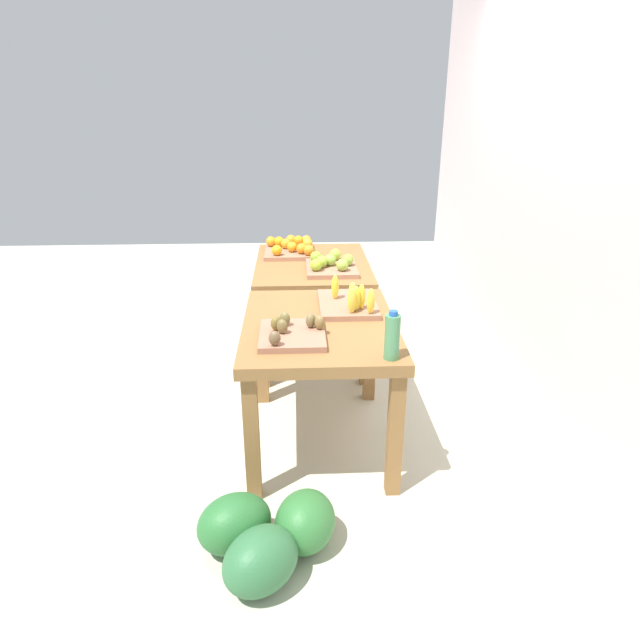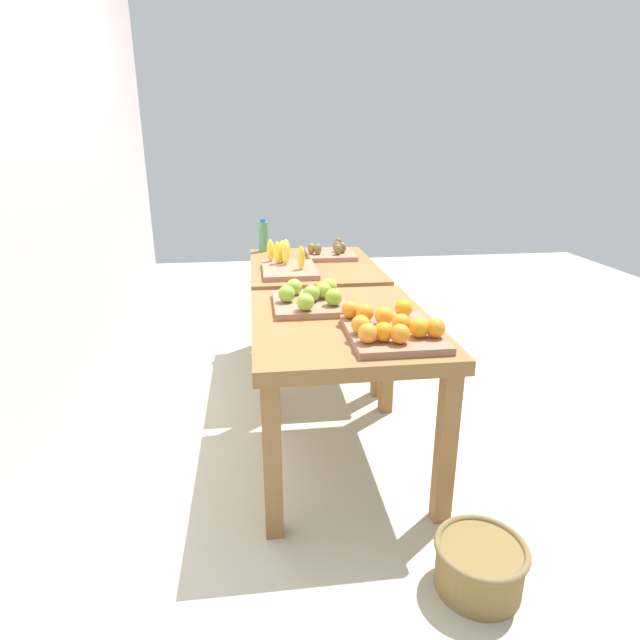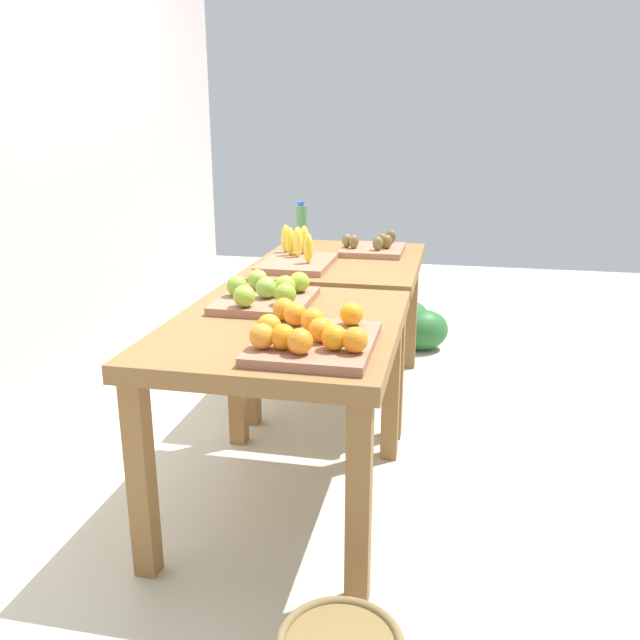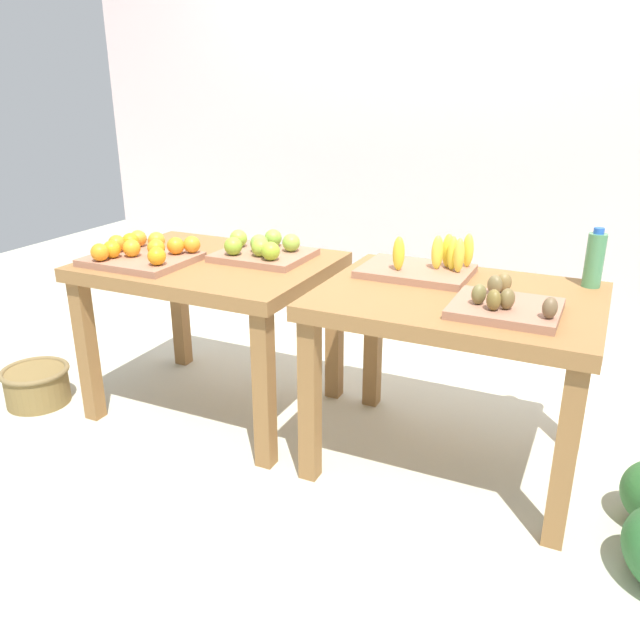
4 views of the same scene
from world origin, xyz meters
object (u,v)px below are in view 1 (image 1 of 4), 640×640
object	(u,v)px
display_table_right	(319,341)
watermelon_pile	(266,535)
wicker_basket	(270,306)
display_table_left	(312,276)
orange_bin	(291,248)
banana_crate	(350,302)
kiwi_bin	(292,333)
water_bottle	(392,336)
apple_bin	(331,265)

from	to	relation	value
display_table_right	watermelon_pile	xyz separation A→B (m)	(0.87, -0.26, -0.50)
watermelon_pile	wicker_basket	bearing A→B (deg)	-178.21
display_table_left	orange_bin	xyz separation A→B (m)	(-0.25, -0.15, 0.15)
orange_bin	watermelon_pile	bearing A→B (deg)	-2.82
banana_crate	wicker_basket	bearing A→B (deg)	-163.21
banana_crate	kiwi_bin	world-z (taller)	banana_crate
display_table_left	water_bottle	size ratio (longest dim) A/B	4.51
display_table_right	kiwi_bin	world-z (taller)	kiwi_bin
banana_crate	watermelon_pile	bearing A→B (deg)	-22.54
apple_bin	watermelon_pile	distance (m)	1.93
watermelon_pile	wicker_basket	distance (m)	2.80
apple_bin	watermelon_pile	world-z (taller)	apple_bin
apple_bin	watermelon_pile	xyz separation A→B (m)	(1.78, -0.38, -0.64)
orange_bin	kiwi_bin	distance (m)	1.56
orange_bin	wicker_basket	world-z (taller)	orange_bin
banana_crate	orange_bin	bearing A→B (deg)	-164.47
wicker_basket	watermelon_pile	bearing A→B (deg)	1.79
display_table_left	watermelon_pile	distance (m)	2.06
apple_bin	banana_crate	bearing A→B (deg)	4.56
orange_bin	watermelon_pile	distance (m)	2.33
apple_bin	banana_crate	size ratio (longest dim) A/B	0.93
apple_bin	kiwi_bin	xyz separation A→B (m)	(1.11, -0.26, -0.01)
orange_bin	banana_crate	bearing A→B (deg)	15.53
display_table_right	banana_crate	world-z (taller)	banana_crate
display_table_right	kiwi_bin	distance (m)	0.27
banana_crate	kiwi_bin	size ratio (longest dim) A/B	1.22
watermelon_pile	apple_bin	bearing A→B (deg)	167.97
kiwi_bin	watermelon_pile	size ratio (longest dim) A/B	0.53
banana_crate	water_bottle	bearing A→B (deg)	11.55
water_bottle	wicker_basket	bearing A→B (deg)	-164.58
display_table_right	wicker_basket	xyz separation A→B (m)	(-1.93, -0.35, -0.53)
kiwi_bin	water_bottle	world-z (taller)	water_bottle
kiwi_bin	wicker_basket	xyz separation A→B (m)	(-2.13, -0.21, -0.66)
apple_bin	watermelon_pile	bearing A→B (deg)	-12.03
kiwi_bin	watermelon_pile	bearing A→B (deg)	-10.09
display_table_right	apple_bin	bearing A→B (deg)	172.67
orange_bin	water_bottle	world-z (taller)	water_bottle
orange_bin	apple_bin	world-z (taller)	apple_bin
banana_crate	water_bottle	size ratio (longest dim) A/B	1.91
orange_bin	wicker_basket	size ratio (longest dim) A/B	1.38
display_table_right	apple_bin	distance (m)	0.94
display_table_left	water_bottle	distance (m)	1.60
display_table_left	kiwi_bin	xyz separation A→B (m)	(1.31, -0.14, 0.13)
display_table_left	banana_crate	xyz separation A→B (m)	(0.93, 0.18, 0.15)
watermelon_pile	display_table_right	bearing A→B (deg)	163.15
watermelon_pile	display_table_left	bearing A→B (deg)	172.48
display_table_right	orange_bin	distance (m)	1.39
display_table_left	watermelon_pile	world-z (taller)	display_table_left
kiwi_bin	watermelon_pile	world-z (taller)	kiwi_bin
water_bottle	watermelon_pile	xyz separation A→B (m)	(0.43, -0.57, -0.71)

